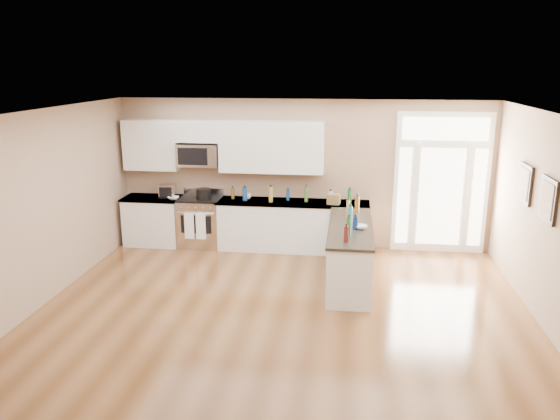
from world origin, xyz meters
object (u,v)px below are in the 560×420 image
(peninsula_cabinet, at_px, (349,256))
(stockpot, at_px, (204,194))
(toaster_oven, at_px, (168,191))
(kitchen_range, at_px, (201,222))

(peninsula_cabinet, relative_size, stockpot, 8.39)
(stockpot, distance_m, toaster_oven, 0.74)
(kitchen_range, distance_m, stockpot, 0.59)
(peninsula_cabinet, distance_m, kitchen_range, 3.20)
(kitchen_range, height_order, stockpot, stockpot)
(peninsula_cabinet, xyz_separation_m, stockpot, (-2.75, 1.38, 0.62))
(kitchen_range, height_order, toaster_oven, toaster_oven)
(peninsula_cabinet, relative_size, toaster_oven, 7.76)
(toaster_oven, bearing_deg, kitchen_range, -9.19)
(kitchen_range, relative_size, stockpot, 3.91)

